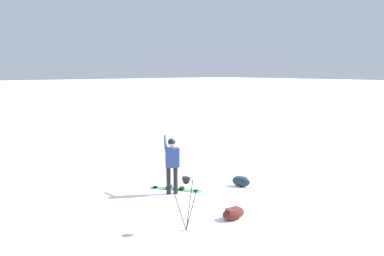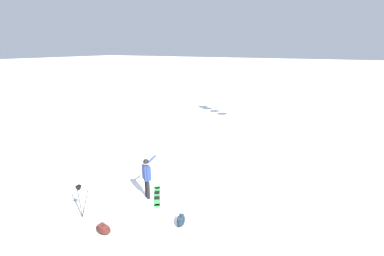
{
  "view_description": "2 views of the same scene",
  "coord_description": "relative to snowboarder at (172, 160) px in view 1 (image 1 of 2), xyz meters",
  "views": [
    {
      "loc": [
        7.14,
        8.46,
        3.81
      ],
      "look_at": [
        -0.24,
        -0.28,
        1.98
      ],
      "focal_mm": 33.47,
      "sensor_mm": 36.0,
      "label": 1
    },
    {
      "loc": [
        -5.8,
        7.9,
        6.19
      ],
      "look_at": [
        -0.83,
        -1.36,
        3.0
      ],
      "focal_mm": 25.12,
      "sensor_mm": 36.0,
      "label": 2
    }
  ],
  "objects": [
    {
      "name": "ground_plane",
      "position": [
        -0.68,
        0.16,
        -1.09
      ],
      "size": [
        300.0,
        300.0,
        0.0
      ],
      "primitive_type": "plane",
      "color": "white"
    },
    {
      "name": "snowboarder",
      "position": [
        0.0,
        0.0,
        0.0
      ],
      "size": [
        0.48,
        0.79,
        1.8
      ],
      "color": "black",
      "rests_on": "ground_plane"
    },
    {
      "name": "snowboard",
      "position": [
        -0.31,
        -0.24,
        -1.07
      ],
      "size": [
        1.13,
        1.5,
        0.1
      ],
      "color": "#3F994C",
      "rests_on": "ground_plane"
    },
    {
      "name": "gear_bag_small",
      "position": [
        -2.18,
        0.91,
        -0.91
      ],
      "size": [
        0.5,
        0.69,
        0.34
      ],
      "color": "#192833",
      "rests_on": "ground_plane"
    },
    {
      "name": "gear_bag_large",
      "position": [
        -0.05,
        2.58,
        -0.94
      ],
      "size": [
        0.7,
        0.47,
        0.29
      ],
      "color": "#4C1E19",
      "rests_on": "ground_plane"
    },
    {
      "name": "camera_tripod",
      "position": [
        1.32,
        2.32,
        -0.13
      ],
      "size": [
        0.66,
        0.53,
        1.34
      ],
      "color": "#262628",
      "rests_on": "ground_plane"
    }
  ]
}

